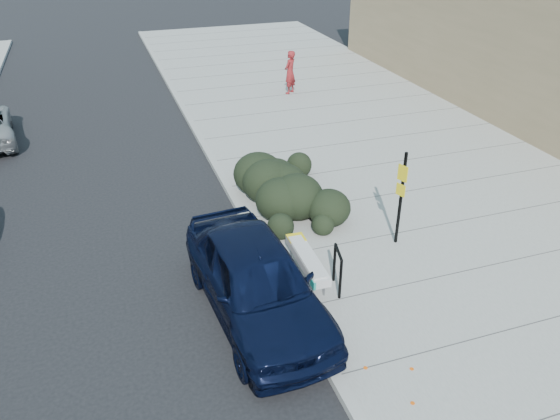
{
  "coord_description": "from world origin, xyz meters",
  "views": [
    {
      "loc": [
        -3.28,
        -8.44,
        7.69
      ],
      "look_at": [
        0.54,
        2.73,
        1.0
      ],
      "focal_mm": 35.0,
      "sensor_mm": 36.0,
      "label": 1
    }
  ],
  "objects": [
    {
      "name": "bike_rack",
      "position": [
        1.06,
        0.36,
        0.76
      ],
      "size": [
        0.2,
        0.68,
        1.01
      ],
      "rotation": [
        0.0,
        0.0,
        -0.21
      ],
      "color": "black",
      "rests_on": "sidewalk_near"
    },
    {
      "name": "curb_near",
      "position": [
        0.0,
        5.0,
        0.08
      ],
      "size": [
        0.22,
        50.0,
        0.17
      ],
      "primitive_type": "cube",
      "color": "#9E9E99",
      "rests_on": "ground"
    },
    {
      "name": "sidewalk_near",
      "position": [
        5.6,
        5.0,
        0.07
      ],
      "size": [
        11.2,
        50.0,
        0.15
      ],
      "primitive_type": "cube",
      "color": "gray",
      "rests_on": "ground"
    },
    {
      "name": "bench",
      "position": [
        0.6,
        1.0,
        0.62
      ],
      "size": [
        0.47,
        1.99,
        0.6
      ],
      "rotation": [
        0.0,
        0.0,
        -0.03
      ],
      "color": "gray",
      "rests_on": "sidewalk_near"
    },
    {
      "name": "pedestrian",
      "position": [
        4.92,
        14.18,
        1.09
      ],
      "size": [
        0.82,
        0.79,
        1.89
      ],
      "primitive_type": "imported",
      "rotation": [
        0.0,
        0.0,
        3.85
      ],
      "color": "maroon",
      "rests_on": "sidewalk_near"
    },
    {
      "name": "sign_post",
      "position": [
        3.26,
        1.63,
        1.56
      ],
      "size": [
        0.14,
        0.28,
        2.47
      ],
      "rotation": [
        0.0,
        0.0,
        0.33
      ],
      "color": "black",
      "rests_on": "sidewalk_near"
    },
    {
      "name": "ground",
      "position": [
        0.0,
        0.0,
        0.0
      ],
      "size": [
        120.0,
        120.0,
        0.0
      ],
      "primitive_type": "plane",
      "color": "black",
      "rests_on": "ground"
    },
    {
      "name": "hedge",
      "position": [
        1.5,
        4.56,
        0.9
      ],
      "size": [
        2.22,
        4.09,
        1.5
      ],
      "primitive_type": "ellipsoid",
      "rotation": [
        0.0,
        0.0,
        -0.06
      ],
      "color": "black",
      "rests_on": "sidewalk_near"
    },
    {
      "name": "sedan_navy",
      "position": [
        -0.8,
        0.33,
        0.86
      ],
      "size": [
        2.4,
        5.2,
        1.72
      ],
      "primitive_type": "imported",
      "rotation": [
        0.0,
        0.0,
        0.07
      ],
      "color": "black",
      "rests_on": "ground"
    }
  ]
}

